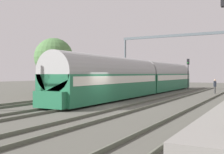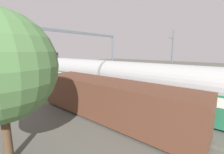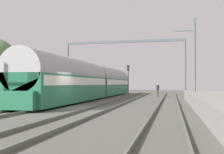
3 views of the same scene
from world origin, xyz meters
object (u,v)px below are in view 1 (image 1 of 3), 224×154
freight_car (95,82)px  person_crossing (215,85)px  catenary_gantry (181,48)px  passenger_train (144,77)px  railway_signal_far (188,70)px

freight_car → person_crossing: freight_car is taller
freight_car → catenary_gantry: bearing=61.4°
passenger_train → catenary_gantry: size_ratio=1.90×
passenger_train → railway_signal_far: bearing=81.8°
freight_car → catenary_gantry: size_ratio=0.75×
person_crossing → railway_signal_far: bearing=8.2°
railway_signal_far → catenary_gantry: 6.16m
person_crossing → passenger_train: bearing=102.1°
catenary_gantry → railway_signal_far: bearing=92.4°
person_crossing → catenary_gantry: 7.53m
freight_car → person_crossing: (11.33, 8.85, -0.44)m
person_crossing → railway_signal_far: (-5.13, 8.33, 1.99)m
passenger_train → catenary_gantry: (2.14, 7.93, 3.97)m
person_crossing → catenary_gantry: size_ratio=0.10×
passenger_train → catenary_gantry: 9.13m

